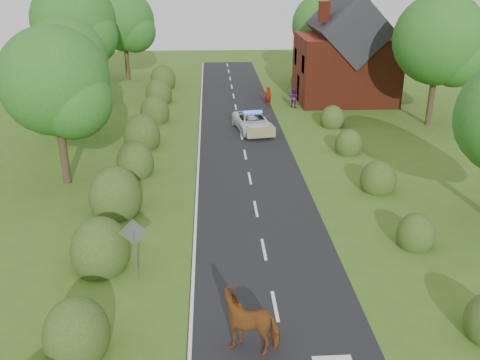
{
  "coord_description": "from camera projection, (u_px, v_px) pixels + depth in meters",
  "views": [
    {
      "loc": [
        -2.1,
        -15.5,
        11.08
      ],
      "look_at": [
        -0.74,
        8.61,
        1.3
      ],
      "focal_mm": 40.0,
      "sensor_mm": 36.0,
      "label": 1
    }
  ],
  "objects": [
    {
      "name": "road_sign",
      "position": [
        134.0,
        241.0,
        19.58
      ],
      "size": [
        1.06,
        0.08,
        2.53
      ],
      "color": "gray",
      "rests_on": "ground"
    },
    {
      "name": "tree_left_a",
      "position": [
        59.0,
        86.0,
        27.07
      ],
      "size": [
        5.74,
        5.6,
        8.38
      ],
      "color": "#332316",
      "rests_on": "ground"
    },
    {
      "name": "pedestrian_purple",
      "position": [
        294.0,
        98.0,
        44.24
      ],
      "size": [
        1.0,
        0.96,
        1.63
      ],
      "primitive_type": "imported",
      "rotation": [
        0.0,
        0.0,
        2.52
      ],
      "color": "#4E1D67",
      "rests_on": "ground"
    },
    {
      "name": "hedgerow_left",
      "position": [
        130.0,
        170.0,
        28.81
      ],
      "size": [
        2.75,
        50.41,
        3.0
      ],
      "color": "#1E3310",
      "rests_on": "ground"
    },
    {
      "name": "cow",
      "position": [
        251.0,
        323.0,
        16.51
      ],
      "size": [
        2.44,
        1.69,
        1.57
      ],
      "primitive_type": "imported",
      "rotation": [
        0.0,
        0.0,
        -1.83
      ],
      "color": "#5D2D10",
      "rests_on": "ground"
    },
    {
      "name": "road",
      "position": [
        246.0,
        160.0,
        32.49
      ],
      "size": [
        6.0,
        70.0,
        0.02
      ],
      "primitive_type": "cube",
      "color": "black",
      "rests_on": "ground"
    },
    {
      "name": "ground",
      "position": [
        275.0,
        307.0,
        18.61
      ],
      "size": [
        120.0,
        120.0,
        0.0
      ],
      "primitive_type": "plane",
      "color": "#3B6220"
    },
    {
      "name": "pedestrian_red",
      "position": [
        268.0,
        96.0,
        44.77
      ],
      "size": [
        0.59,
        0.39,
        1.59
      ],
      "primitive_type": "imported",
      "rotation": [
        0.0,
        0.0,
        3.12
      ],
      "color": "#8F0C03",
      "rests_on": "ground"
    },
    {
      "name": "hedgerow_right",
      "position": [
        371.0,
        172.0,
        29.12
      ],
      "size": [
        2.1,
        45.78,
        2.1
      ],
      "color": "#1E3310",
      "rests_on": "ground"
    },
    {
      "name": "police_van",
      "position": [
        253.0,
        122.0,
        37.9
      ],
      "size": [
        2.96,
        5.12,
        1.48
      ],
      "rotation": [
        0.0,
        0.0,
        0.16
      ],
      "color": "silver",
      "rests_on": "ground"
    },
    {
      "name": "tree_left_c",
      "position": [
        77.0,
        25.0,
        43.1
      ],
      "size": [
        6.97,
        6.8,
        10.22
      ],
      "color": "#332316",
      "rests_on": "ground"
    },
    {
      "name": "tree_left_d",
      "position": [
        127.0,
        23.0,
        52.84
      ],
      "size": [
        6.15,
        6.0,
        8.89
      ],
      "color": "#332316",
      "rests_on": "ground"
    },
    {
      "name": "tree_right_b",
      "position": [
        444.0,
        43.0,
        37.34
      ],
      "size": [
        6.56,
        6.4,
        9.4
      ],
      "color": "#332316",
      "rests_on": "ground"
    },
    {
      "name": "tree_right_c",
      "position": [
        325.0,
        27.0,
        52.12
      ],
      "size": [
        6.15,
        6.0,
        8.58
      ],
      "color": "#332316",
      "rests_on": "ground"
    },
    {
      "name": "tree_left_b",
      "position": [
        68.0,
        65.0,
        34.51
      ],
      "size": [
        5.74,
        5.6,
        8.07
      ],
      "color": "#332316",
      "rests_on": "ground"
    },
    {
      "name": "house",
      "position": [
        346.0,
        56.0,
        45.45
      ],
      "size": [
        8.0,
        7.4,
        9.17
      ],
      "color": "maroon",
      "rests_on": "ground"
    },
    {
      "name": "road_markings",
      "position": [
        221.0,
        173.0,
        30.48
      ],
      "size": [
        4.96,
        70.0,
        0.01
      ],
      "color": "white",
      "rests_on": "road"
    }
  ]
}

